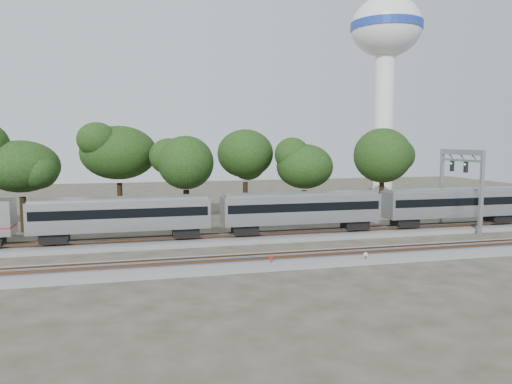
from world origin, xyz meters
TOP-DOWN VIEW (x-y plane):
  - ground at (0.00, 0.00)m, footprint 160.00×160.00m
  - track_far at (0.00, 6.00)m, footprint 160.00×5.00m
  - track_near at (0.00, -4.00)m, footprint 160.00×5.00m
  - train at (10.74, 6.00)m, footprint 86.50×2.98m
  - switch_stand_red at (4.12, -5.32)m, footprint 0.32×0.12m
  - switch_stand_white at (11.89, -6.11)m, footprint 0.31×0.07m
  - switch_lever at (8.49, -5.56)m, footprint 0.57×0.46m
  - water_tower at (40.21, 43.95)m, footprint 13.20×13.20m
  - signal_gantry at (29.37, 6.00)m, footprint 0.63×7.40m
  - tree_2 at (-17.93, 16.12)m, footprint 7.32×7.32m
  - tree_3 at (-7.89, 24.07)m, footprint 8.57×8.57m
  - tree_4 at (0.12, 18.79)m, footprint 7.42×7.42m
  - tree_5 at (8.42, 22.53)m, footprint 8.39×8.39m
  - tree_6 at (15.14, 17.86)m, footprint 6.81×6.81m
  - tree_7 at (30.49, 26.11)m, footprint 7.86×7.86m

SIDE VIEW (x-z plane):
  - ground at x=0.00m, z-range 0.00..0.00m
  - switch_lever at x=8.49m, z-range 0.00..0.30m
  - track_far at x=0.00m, z-range -0.16..0.57m
  - track_near at x=0.00m, z-range -0.16..0.57m
  - switch_stand_white at x=11.89m, z-range 0.14..1.12m
  - switch_stand_red at x=4.12m, z-range 0.14..1.17m
  - train at x=10.74m, z-range 0.90..5.29m
  - signal_gantry at x=29.37m, z-range 2.06..11.06m
  - tree_6 at x=15.14m, z-range 1.87..11.47m
  - tree_2 at x=-17.93m, z-range 2.02..12.33m
  - tree_4 at x=0.12m, z-range 2.05..12.52m
  - tree_7 at x=30.49m, z-range 2.17..13.26m
  - tree_5 at x=8.42m, z-range 2.32..14.15m
  - tree_3 at x=-7.89m, z-range 2.37..14.45m
  - water_tower at x=40.21m, z-range 8.80..45.33m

